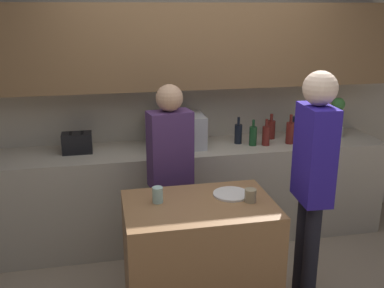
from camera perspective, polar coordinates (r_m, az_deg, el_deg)
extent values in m
cube|color=#B2A893|center=(4.40, -0.31, 6.38)|extent=(6.40, 0.08, 2.70)
cube|color=olive|center=(4.14, 0.24, 12.33)|extent=(3.74, 0.32, 0.75)
cube|color=#B7AD99|center=(4.34, 0.63, -6.13)|extent=(3.60, 0.62, 0.92)
cube|color=#996B42|center=(3.30, 0.91, -14.51)|extent=(1.03, 0.69, 0.88)
cube|color=#B7BABC|center=(4.14, -2.12, 1.67)|extent=(0.52, 0.38, 0.30)
cube|color=black|center=(3.94, -2.36, 0.89)|extent=(0.31, 0.01, 0.19)
cube|color=black|center=(4.11, -14.38, 0.14)|extent=(0.26, 0.16, 0.18)
cube|color=black|center=(4.08, -15.18, 1.33)|extent=(0.02, 0.11, 0.01)
cube|color=black|center=(4.08, -13.78, 1.42)|extent=(0.02, 0.11, 0.01)
cylinder|color=silver|center=(4.70, 17.78, 1.49)|extent=(0.14, 0.14, 0.10)
cylinder|color=#38662D|center=(4.67, 17.93, 3.14)|extent=(0.01, 0.01, 0.18)
sphere|color=#3D7A38|center=(4.64, 18.09, 4.82)|extent=(0.13, 0.13, 0.13)
cylinder|color=black|center=(4.27, 5.89, 1.27)|extent=(0.07, 0.07, 0.18)
cylinder|color=black|center=(4.23, 5.94, 2.93)|extent=(0.02, 0.02, 0.07)
cylinder|color=#194723|center=(4.23, 7.75, 1.00)|extent=(0.07, 0.07, 0.18)
cylinder|color=#194723|center=(4.19, 7.82, 2.62)|extent=(0.02, 0.02, 0.07)
cylinder|color=maroon|center=(4.25, 9.38, 1.02)|extent=(0.07, 0.07, 0.18)
cylinder|color=maroon|center=(4.22, 9.46, 2.66)|extent=(0.03, 0.03, 0.07)
cylinder|color=maroon|center=(4.47, 9.99, 1.81)|extent=(0.08, 0.08, 0.18)
cylinder|color=maroon|center=(4.44, 10.07, 3.35)|extent=(0.03, 0.03, 0.07)
cylinder|color=maroon|center=(4.34, 12.35, 1.36)|extent=(0.08, 0.08, 0.20)
cylinder|color=maroon|center=(4.31, 12.47, 3.16)|extent=(0.03, 0.03, 0.08)
cylinder|color=black|center=(4.51, 12.99, 2.05)|extent=(0.06, 0.06, 0.22)
cylinder|color=black|center=(4.48, 13.12, 3.97)|extent=(0.02, 0.02, 0.09)
cylinder|color=white|center=(3.23, 5.00, -6.35)|extent=(0.26, 0.26, 0.01)
cylinder|color=#ADDACB|center=(3.10, -4.38, -6.46)|extent=(0.07, 0.07, 0.11)
cylinder|color=tan|center=(3.13, 7.42, -6.50)|extent=(0.08, 0.08, 0.09)
cylinder|color=black|center=(3.44, 14.80, -13.95)|extent=(0.11, 0.11, 0.86)
cylinder|color=black|center=(3.57, 13.82, -12.67)|extent=(0.11, 0.11, 0.86)
cube|color=#2D1E99|center=(3.19, 15.30, -1.26)|extent=(0.21, 0.35, 0.68)
sphere|color=beige|center=(3.08, 15.97, 6.82)|extent=(0.23, 0.23, 0.23)
cylinder|color=black|center=(3.85, -1.50, -10.46)|extent=(0.11, 0.11, 0.78)
cylinder|color=black|center=(3.81, -3.80, -10.85)|extent=(0.11, 0.11, 0.78)
cube|color=#4B2F61|center=(3.56, -2.80, -0.68)|extent=(0.37, 0.24, 0.62)
sphere|color=tan|center=(3.45, -2.90, 5.86)|extent=(0.21, 0.21, 0.21)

